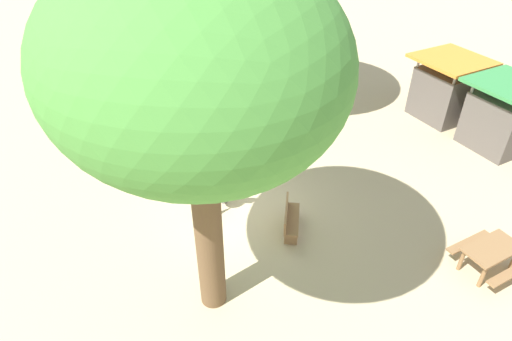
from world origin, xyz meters
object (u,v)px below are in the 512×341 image
(shade_tree_secondary, at_px, (194,66))
(picnic_table_near, at_px, (491,253))
(person_handler, at_px, (234,130))
(wooden_bench, at_px, (290,218))
(market_stall_green, at_px, (501,119))
(elephant, at_px, (218,177))
(market_stall_orange, at_px, (444,91))

(shade_tree_secondary, height_order, picnic_table_near, shade_tree_secondary)
(person_handler, height_order, shade_tree_secondary, shade_tree_secondary)
(wooden_bench, height_order, picnic_table_near, wooden_bench)
(market_stall_green, bearing_deg, elephant, -101.24)
(shade_tree_secondary, xyz_separation_m, market_stall_orange, (-4.08, 11.95, -4.85))
(elephant, bearing_deg, market_stall_green, 111.08)
(picnic_table_near, bearing_deg, elephant, 128.97)
(market_stall_green, bearing_deg, shade_tree_secondary, -82.94)
(person_handler, bearing_deg, elephant, 0.37)
(shade_tree_secondary, bearing_deg, market_stall_orange, 108.85)
(picnic_table_near, relative_size, market_stall_orange, 0.60)
(picnic_table_near, bearing_deg, wooden_bench, 135.40)
(market_stall_orange, xyz_separation_m, market_stall_green, (2.60, 0.00, 0.00))
(shade_tree_secondary, distance_m, picnic_table_near, 8.91)
(person_handler, relative_size, wooden_bench, 1.17)
(shade_tree_secondary, distance_m, market_stall_green, 12.98)
(person_handler, relative_size, market_stall_orange, 0.64)
(person_handler, xyz_separation_m, market_stall_orange, (1.54, 8.62, 0.19))
(picnic_table_near, distance_m, market_stall_green, 6.67)
(person_handler, bearing_deg, picnic_table_near, 59.60)
(person_handler, distance_m, wooden_bench, 4.50)
(market_stall_green, bearing_deg, picnic_table_near, -53.26)
(market_stall_green, bearing_deg, person_handler, -115.64)
(person_handler, height_order, wooden_bench, person_handler)
(person_handler, height_order, market_stall_orange, market_stall_orange)
(wooden_bench, height_order, market_stall_orange, market_stall_orange)
(shade_tree_secondary, relative_size, market_stall_orange, 3.19)
(elephant, distance_m, market_stall_green, 10.42)
(market_stall_green, bearing_deg, wooden_bench, -88.03)
(elephant, height_order, wooden_bench, elephant)
(person_handler, bearing_deg, wooden_bench, 31.80)
(elephant, xyz_separation_m, market_stall_orange, (-0.57, 10.22, 0.34))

